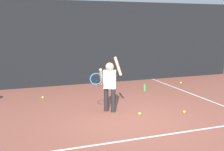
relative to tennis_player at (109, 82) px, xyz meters
name	(u,v)px	position (x,y,z in m)	size (l,w,h in m)	color
ground_plane	(133,120)	(0.29, -0.77, -0.73)	(20.00, 20.00, 0.00)	brown
court_line_baseline	(154,136)	(0.29, -1.76, -0.72)	(9.00, 0.05, 0.00)	white
court_line_sideline	(204,99)	(2.97, 0.23, -0.72)	(0.05, 9.00, 0.00)	white
back_fence_windscreen	(85,43)	(0.29, 3.42, 0.72)	(12.22, 0.08, 2.90)	black
fence_post_1	(84,41)	(0.29, 3.48, 0.80)	(0.09, 0.09, 3.05)	slate
fence_post_2	(222,38)	(6.25, 3.48, 0.80)	(0.09, 0.09, 3.05)	slate
tennis_player	(109,82)	(0.00, 0.00, 0.00)	(0.87, 0.55, 1.35)	#232326
water_bottle	(145,87)	(1.80, 1.70, -0.62)	(0.07, 0.07, 0.22)	green
tennis_ball_0	(184,112)	(1.65, -0.73, -0.69)	(0.07, 0.07, 0.07)	#CCE033
tennis_ball_2	(140,114)	(0.59, -0.49, -0.69)	(0.07, 0.07, 0.07)	#CCE033
tennis_ball_6	(43,97)	(-1.39, 1.81, -0.69)	(0.07, 0.07, 0.07)	#CCE033
tennis_ball_7	(181,83)	(3.52, 2.26, -0.69)	(0.07, 0.07, 0.07)	#CCE033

